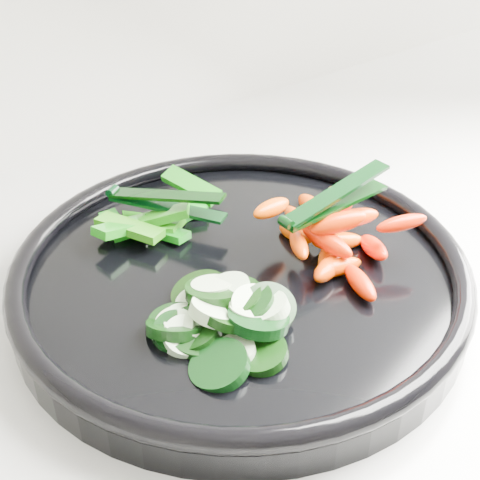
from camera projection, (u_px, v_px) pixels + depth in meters
veggie_tray at (240, 275)px, 0.55m from camera, size 0.48×0.48×0.04m
cucumber_pile at (218, 318)px, 0.49m from camera, size 0.11×0.13×0.04m
carrot_pile at (330, 232)px, 0.56m from camera, size 0.12×0.16×0.06m
pepper_pile at (158, 217)px, 0.60m from camera, size 0.13×0.10×0.04m
tong_carrot at (333, 200)px, 0.55m from camera, size 0.11×0.02×0.02m
tong_pepper at (163, 200)px, 0.59m from camera, size 0.07×0.10×0.02m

